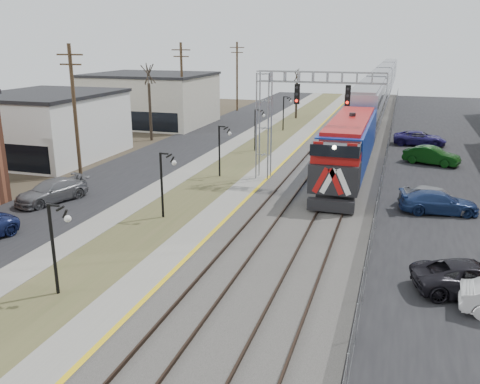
% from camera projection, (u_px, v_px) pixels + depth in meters
% --- Properties ---
extents(street_west, '(7.00, 120.00, 0.04)m').
position_uv_depth(street_west, '(170.00, 152.00, 48.08)').
color(street_west, black).
rests_on(street_west, ground).
extents(sidewalk, '(2.00, 120.00, 0.08)m').
position_uv_depth(sidewalk, '(215.00, 155.00, 46.77)').
color(sidewalk, gray).
rests_on(sidewalk, ground).
extents(grass_median, '(4.00, 120.00, 0.06)m').
position_uv_depth(grass_median, '(246.00, 157.00, 45.91)').
color(grass_median, '#494F2A').
rests_on(grass_median, ground).
extents(platform, '(2.00, 120.00, 0.24)m').
position_uv_depth(platform, '(278.00, 159.00, 45.02)').
color(platform, gray).
rests_on(platform, ground).
extents(ballast_bed, '(8.00, 120.00, 0.20)m').
position_uv_depth(ballast_bed, '(335.00, 163.00, 43.58)').
color(ballast_bed, '#595651').
rests_on(ballast_bed, ground).
extents(platform_edge, '(0.24, 120.00, 0.01)m').
position_uv_depth(platform_edge, '(288.00, 158.00, 44.73)').
color(platform_edge, gold).
rests_on(platform_edge, platform).
extents(track_near, '(1.58, 120.00, 0.15)m').
position_uv_depth(track_near, '(312.00, 159.00, 44.11)').
color(track_near, '#2D2119').
rests_on(track_near, ballast_bed).
extents(track_far, '(1.58, 120.00, 0.15)m').
position_uv_depth(track_far, '(353.00, 162.00, 43.10)').
color(track_far, '#2D2119').
rests_on(track_far, ballast_bed).
extents(train, '(3.00, 108.65, 5.33)m').
position_uv_depth(train, '(380.00, 88.00, 80.84)').
color(train, '#123097').
rests_on(train, ground).
extents(signal_gantry, '(9.00, 1.07, 8.15)m').
position_uv_depth(signal_gantry, '(287.00, 107.00, 36.41)').
color(signal_gantry, gray).
rests_on(signal_gantry, ground).
extents(lampposts, '(0.14, 62.14, 4.00)m').
position_uv_depth(lampposts, '(164.00, 185.00, 30.08)').
color(lampposts, black).
rests_on(lampposts, ground).
extents(utility_poles, '(0.28, 80.28, 10.00)m').
position_uv_depth(utility_poles, '(75.00, 112.00, 38.38)').
color(utility_poles, '#4C3823').
rests_on(utility_poles, ground).
extents(fence, '(0.04, 120.00, 1.60)m').
position_uv_depth(fence, '(386.00, 158.00, 42.16)').
color(fence, gray).
rests_on(fence, ground).
extents(buildings_west, '(14.00, 67.00, 7.00)m').
position_uv_depth(buildings_west, '(1.00, 135.00, 40.11)').
color(buildings_west, '#BCB6A4').
rests_on(buildings_west, ground).
extents(bare_trees, '(12.30, 42.30, 5.95)m').
position_uv_depth(bare_trees, '(175.00, 118.00, 51.22)').
color(bare_trees, '#382D23').
rests_on(bare_trees, ground).
extents(car_lot_c, '(5.26, 3.46, 1.34)m').
position_uv_depth(car_lot_c, '(472.00, 279.00, 21.17)').
color(car_lot_c, black).
rests_on(car_lot_c, ground).
extents(car_lot_d, '(4.88, 2.61, 1.34)m').
position_uv_depth(car_lot_d, '(439.00, 203.00, 30.99)').
color(car_lot_d, navy).
rests_on(car_lot_d, ground).
extents(car_lot_e, '(4.59, 3.10, 1.45)m').
position_uv_depth(car_lot_e, '(434.00, 199.00, 31.67)').
color(car_lot_e, gray).
rests_on(car_lot_e, ground).
extents(car_lot_f, '(4.83, 2.91, 1.50)m').
position_uv_depth(car_lot_f, '(431.00, 156.00, 43.16)').
color(car_lot_f, '#0A360C').
rests_on(car_lot_f, ground).
extents(car_street_b, '(3.49, 5.29, 1.42)m').
position_uv_depth(car_street_b, '(52.00, 192.00, 33.18)').
color(car_street_b, slate).
rests_on(car_street_b, ground).
extents(car_lot_g, '(5.11, 2.36, 1.42)m').
position_uv_depth(car_lot_g, '(420.00, 139.00, 51.04)').
color(car_lot_g, navy).
rests_on(car_lot_g, ground).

